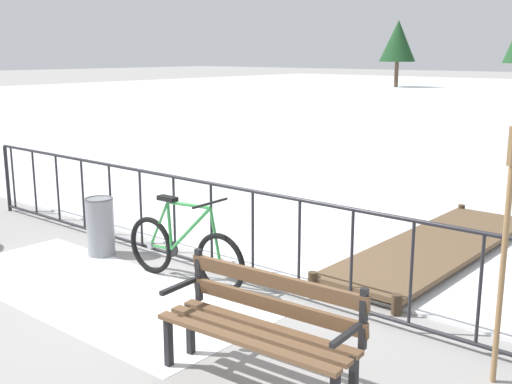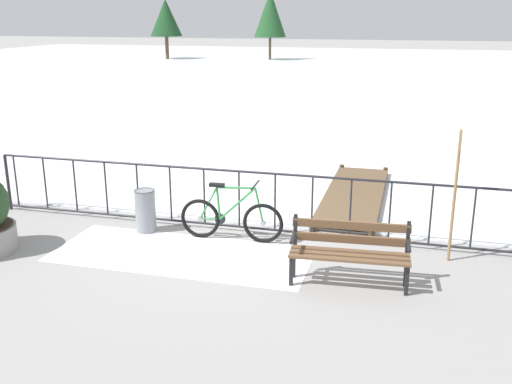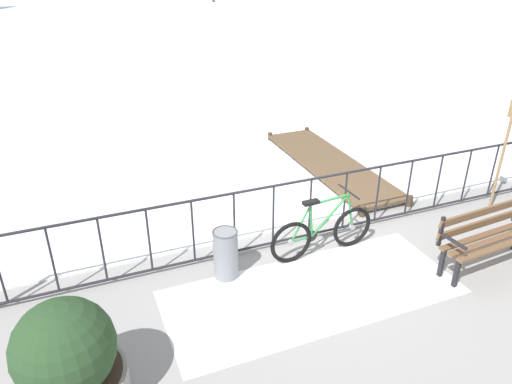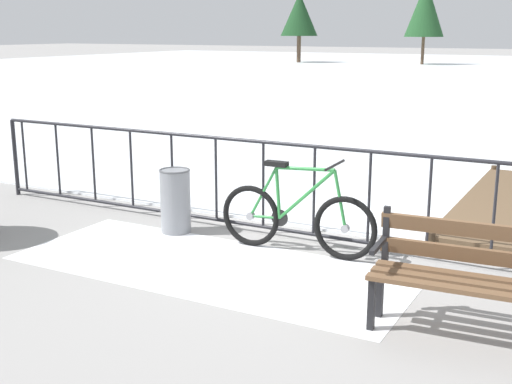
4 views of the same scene
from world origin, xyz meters
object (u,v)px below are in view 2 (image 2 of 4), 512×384
object	(u,v)px
bicycle_near_railing	(231,219)
trash_bin	(145,210)
park_bench	(350,248)
oar_upright	(455,187)

from	to	relation	value
bicycle_near_railing	trash_bin	bearing A→B (deg)	179.70
park_bench	trash_bin	xyz separation A→B (m)	(-3.53, 1.11, -0.14)
bicycle_near_railing	park_bench	xyz separation A→B (m)	(2.03, -1.10, 0.14)
bicycle_near_railing	park_bench	size ratio (longest dim) A/B	1.05
trash_bin	oar_upright	size ratio (longest dim) A/B	0.37
bicycle_near_railing	oar_upright	bearing A→B (deg)	0.87
bicycle_near_railing	park_bench	world-z (taller)	bicycle_near_railing
trash_bin	oar_upright	xyz separation A→B (m)	(4.89, 0.04, 0.76)
trash_bin	park_bench	bearing A→B (deg)	-17.44
bicycle_near_railing	trash_bin	size ratio (longest dim) A/B	2.34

